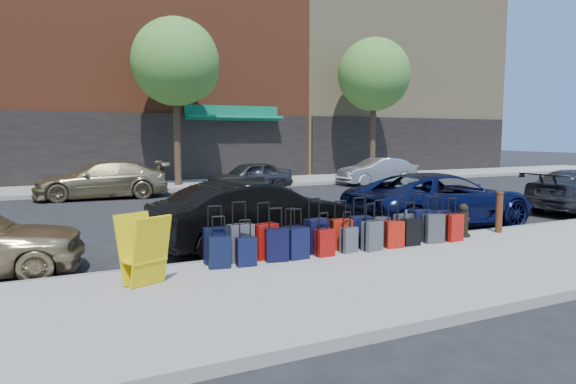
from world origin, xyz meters
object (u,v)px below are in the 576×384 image
car_far_2 (250,176)px  car_near_1 (256,215)px  fire_hydrant (463,221)px  car_far_1 (102,180)px  display_rack (143,250)px  tree_center (179,65)px  suitcase_front_5 (341,234)px  tree_right (376,77)px  car_near_2 (441,200)px  car_far_3 (377,171)px  bollard (499,212)px

car_far_2 → car_near_1: bearing=-27.4°
fire_hydrant → car_far_1: car_far_1 is taller
display_rack → car_far_1: car_far_1 is taller
tree_center → suitcase_front_5: size_ratio=7.65×
tree_right → car_near_2: (-7.01, -12.59, -4.71)m
tree_center → car_far_3: 10.33m
car_far_1 → car_far_2: bearing=93.2°
tree_right → bollard: 16.68m
tree_center → car_far_2: tree_center is taller
tree_right → suitcase_front_5: bearing=-127.8°
car_far_1 → car_far_3: car_far_1 is taller
suitcase_front_5 → car_far_2: (2.87, 11.77, 0.18)m
fire_hydrant → car_near_2: bearing=51.2°
tree_center → car_far_1: (-3.62, -2.44, -4.72)m
car_near_2 → car_far_3: (5.29, 10.00, -0.06)m
car_near_2 → car_far_3: car_near_2 is taller
car_far_3 → fire_hydrant: bearing=-27.0°
display_rack → car_far_2: 14.17m
bollard → car_near_2: 1.80m
suitcase_front_5 → car_near_1: (-1.17, 1.48, 0.26)m
tree_center → car_far_1: bearing=-146.1°
car_far_1 → car_far_3: (12.40, -0.15, -0.05)m
suitcase_front_5 → car_far_3: (9.38, 11.70, 0.19)m
display_rack → car_near_1: (2.70, 2.17, 0.04)m
display_rack → fire_hydrant: bearing=-18.4°
car_far_3 → car_far_2: bearing=-89.5°
bollard → car_far_2: (-1.27, 11.87, -0.00)m
car_far_1 → car_far_2: car_far_1 is taller
car_near_1 → tree_right: bearing=-50.3°
car_far_2 → car_far_3: bearing=83.4°
car_far_3 → tree_right: bearing=147.6°
suitcase_front_5 → car_far_3: 15.00m
display_rack → car_near_1: size_ratio=0.24×
tree_right → bollard: tree_right is taller
display_rack → car_far_3: bearing=19.6°
tree_right → fire_hydrant: tree_right is taller
tree_center → car_far_2: bearing=-47.9°
tree_center → fire_hydrant: tree_center is taller
car_near_1 → car_near_2: bearing=-94.1°
car_far_3 → car_near_2: bearing=-26.8°
bollard → car_near_1: (-5.31, 1.57, 0.08)m
tree_center → bollard: tree_center is taller
tree_right → car_near_2: tree_right is taller
car_near_2 → car_far_3: bearing=-26.2°
car_far_2 → suitcase_front_5: bearing=-19.7°
fire_hydrant → tree_right: bearing=51.6°
car_far_1 → suitcase_front_5: bearing=18.3°
bollard → display_rack: 8.03m
tree_center → car_far_3: tree_center is taller
fire_hydrant → bollard: size_ratio=0.77×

